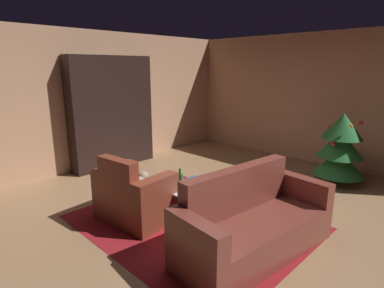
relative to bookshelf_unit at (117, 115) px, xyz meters
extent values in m
plane|color=#98704C|center=(2.72, -0.27, -1.04)|extent=(7.79, 7.79, 0.00)
cube|color=tan|center=(2.72, 3.00, 0.28)|extent=(5.96, 0.06, 2.64)
cube|color=tan|center=(-0.24, -0.27, 0.28)|extent=(0.06, 6.61, 2.64)
cube|color=maroon|center=(2.83, -0.72, -1.04)|extent=(2.82, 2.31, 0.01)
cube|color=black|center=(0.14, -0.10, 0.05)|extent=(0.03, 1.72, 2.18)
cube|color=black|center=(-0.02, 0.75, 0.05)|extent=(0.34, 0.02, 2.18)
cube|color=black|center=(-0.02, -0.95, 0.05)|extent=(0.34, 0.02, 2.18)
cube|color=black|center=(-0.02, -0.10, -1.03)|extent=(0.31, 1.67, 0.03)
cube|color=black|center=(-0.02, -0.10, -0.60)|extent=(0.31, 1.67, 0.03)
cube|color=black|center=(-0.02, -0.10, -0.16)|extent=(0.31, 1.67, 0.02)
cube|color=black|center=(-0.02, -0.10, 0.27)|extent=(0.31, 1.67, 0.02)
cube|color=black|center=(-0.02, -0.10, 0.70)|extent=(0.31, 1.67, 0.02)
cube|color=black|center=(-0.02, -0.10, 1.13)|extent=(0.31, 1.67, 0.03)
cube|color=black|center=(-0.14, -0.10, -0.24)|extent=(0.05, 1.10, 0.69)
cube|color=black|center=(-0.12, -0.10, -0.24)|extent=(0.03, 1.13, 0.72)
cube|color=orange|center=(-0.08, 0.66, -0.88)|extent=(0.20, 0.05, 0.27)
cube|color=red|center=(-0.07, 0.61, -0.87)|extent=(0.21, 0.05, 0.29)
cube|color=#3A873A|center=(-0.07, 0.57, -0.86)|extent=(0.21, 0.04, 0.30)
cube|color=#1A4A9B|center=(-0.07, 0.52, -0.90)|extent=(0.22, 0.04, 0.24)
cube|color=#28773E|center=(-0.05, 0.48, -0.87)|extent=(0.25, 0.04, 0.29)
cube|color=#3E3E33|center=(-0.07, 0.44, -0.87)|extent=(0.20, 0.03, 0.29)
cube|color=#197780|center=(-0.06, 0.39, -0.87)|extent=(0.24, 0.05, 0.28)
cube|color=orange|center=(-0.10, 0.35, -0.85)|extent=(0.16, 0.03, 0.34)
cube|color=orange|center=(-0.09, 0.69, 0.46)|extent=(0.18, 0.03, 0.37)
cube|color=#A8AE89|center=(-0.05, 0.66, 0.41)|extent=(0.24, 0.04, 0.27)
cube|color=#402921|center=(-0.07, 0.61, 0.41)|extent=(0.21, 0.03, 0.26)
cube|color=#3D7945|center=(-0.08, 0.57, 0.41)|extent=(0.19, 0.03, 0.26)
cube|color=#9748A2|center=(-0.09, 0.53, 0.41)|extent=(0.17, 0.04, 0.26)
cube|color=#0D6796|center=(-0.08, 0.49, 0.46)|extent=(0.19, 0.04, 0.36)
cube|color=orange|center=(-0.06, 0.44, 0.40)|extent=(0.23, 0.04, 0.23)
cube|color=red|center=(-0.07, 0.67, 0.88)|extent=(0.22, 0.04, 0.34)
cube|color=orange|center=(-0.10, 0.63, 0.88)|extent=(0.15, 0.03, 0.35)
cube|color=#2B4999|center=(-0.05, 0.59, 0.84)|extent=(0.25, 0.04, 0.26)
cube|color=gold|center=(-0.07, 0.55, 0.88)|extent=(0.21, 0.04, 0.34)
cube|color=#B3B38F|center=(-0.07, 0.50, 0.87)|extent=(0.20, 0.03, 0.32)
cube|color=#2F7B37|center=(-0.07, 0.46, 0.89)|extent=(0.21, 0.04, 0.36)
cube|color=brown|center=(2.23, -1.17, -0.84)|extent=(0.68, 0.72, 0.39)
cube|color=brown|center=(2.26, -1.43, -0.40)|extent=(0.62, 0.21, 0.49)
cube|color=brown|center=(2.62, -1.13, -0.70)|extent=(0.24, 0.67, 0.67)
cube|color=brown|center=(1.84, -1.21, -0.70)|extent=(0.24, 0.67, 0.67)
ellipsoid|color=gray|center=(2.24, -1.10, -0.55)|extent=(0.30, 0.21, 0.18)
sphere|color=gray|center=(2.18, -0.98, -0.50)|extent=(0.13, 0.13, 0.13)
cube|color=brown|center=(3.79, -0.71, -0.84)|extent=(0.89, 1.61, 0.39)
cube|color=brown|center=(3.51, -0.68, -0.39)|extent=(0.32, 1.55, 0.51)
cube|color=brown|center=(3.70, -1.56, -0.70)|extent=(0.75, 0.24, 0.67)
cube|color=brown|center=(3.88, 0.13, -0.70)|extent=(0.75, 0.24, 0.67)
cylinder|color=black|center=(2.92, -0.59, -0.84)|extent=(0.04, 0.04, 0.39)
cylinder|color=black|center=(2.63, -0.41, -0.84)|extent=(0.04, 0.04, 0.39)
cylinder|color=black|center=(2.62, -0.74, -0.84)|extent=(0.04, 0.04, 0.39)
cylinder|color=silver|center=(2.72, -0.57, -0.64)|extent=(0.70, 0.70, 0.02)
cube|color=#3D884C|center=(2.68, -0.52, -0.62)|extent=(0.16, 0.18, 0.02)
cube|color=#355484|center=(2.69, -0.53, -0.60)|extent=(0.17, 0.17, 0.03)
cube|color=#3F7655|center=(2.68, -0.53, -0.57)|extent=(0.19, 0.15, 0.02)
cube|color=#488652|center=(2.70, -0.52, -0.55)|extent=(0.16, 0.18, 0.03)
cube|color=#2D588B|center=(2.68, -0.53, -0.53)|extent=(0.17, 0.17, 0.02)
cylinder|color=#155C23|center=(2.64, -0.74, -0.52)|extent=(0.07, 0.07, 0.21)
cylinder|color=#155C23|center=(2.64, -0.74, -0.38)|extent=(0.03, 0.03, 0.08)
cylinder|color=brown|center=(3.61, 2.11, -0.97)|extent=(0.08, 0.08, 0.14)
cone|color=#276C31|center=(3.61, 2.11, -0.68)|extent=(0.84, 0.84, 0.43)
cone|color=#276C31|center=(3.61, 2.11, -0.36)|extent=(0.75, 0.75, 0.43)
cone|color=#276C31|center=(3.61, 2.11, -0.04)|extent=(0.66, 0.66, 0.43)
sphere|color=red|center=(3.84, 2.24, 0.03)|extent=(0.08, 0.08, 0.08)
sphere|color=yellow|center=(3.79, 1.92, 0.01)|extent=(0.06, 0.06, 0.06)
sphere|color=red|center=(3.65, 2.41, -0.27)|extent=(0.07, 0.07, 0.07)
sphere|color=red|center=(3.36, 2.22, -0.11)|extent=(0.08, 0.08, 0.08)
sphere|color=red|center=(3.59, 1.81, -0.29)|extent=(0.07, 0.07, 0.07)
camera|label=1|loc=(5.44, -3.36, 0.94)|focal=29.29mm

